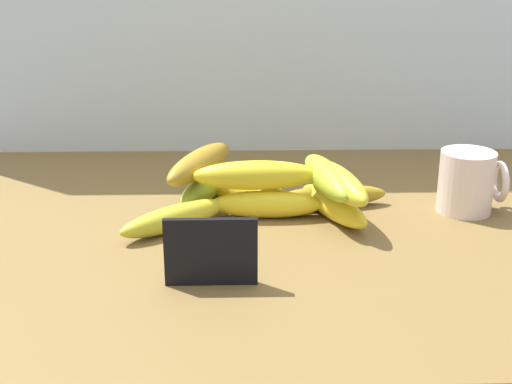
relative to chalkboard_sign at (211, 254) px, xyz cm
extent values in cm
cube|color=brown|center=(7.37, 17.37, -5.36)|extent=(110.00, 76.00, 3.00)
cube|color=black|center=(0.00, -0.07, 0.34)|extent=(11.00, 0.80, 8.40)
cube|color=olive|center=(0.00, 0.73, -3.56)|extent=(9.90, 1.20, 0.60)
cylinder|color=silver|center=(37.10, 22.84, 0.79)|extent=(8.11, 8.11, 9.30)
torus|color=silver|center=(42.15, 22.84, 0.79)|extent=(1.00, 6.21, 6.21)
ellipsoid|color=gold|center=(-5.71, 16.56, -2.03)|extent=(16.02, 13.90, 3.65)
ellipsoid|color=yellow|center=(7.06, 21.11, -1.85)|extent=(16.62, 4.73, 4.02)
ellipsoid|color=olive|center=(17.37, 24.94, -2.13)|extent=(17.58, 5.95, 3.45)
ellipsoid|color=yellow|center=(17.08, 20.53, -1.92)|extent=(10.52, 16.93, 3.88)
ellipsoid|color=yellow|center=(4.92, 26.02, -1.89)|extent=(18.35, 14.03, 3.94)
ellipsoid|color=#96B52B|center=(-1.67, 29.05, -1.74)|extent=(10.38, 18.41, 4.23)
ellipsoid|color=gold|center=(17.57, 19.30, 2.13)|extent=(8.88, 18.00, 4.22)
ellipsoid|color=yellow|center=(5.80, 22.16, 2.32)|extent=(18.66, 4.77, 4.32)
ellipsoid|color=#A47D22|center=(-2.64, 27.57, 2.48)|extent=(11.73, 19.12, 4.22)
ellipsoid|color=#A1BE2D|center=(16.07, 21.60, 2.14)|extent=(7.37, 18.84, 4.24)
camera|label=1|loc=(3.56, -75.59, 35.30)|focal=49.58mm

